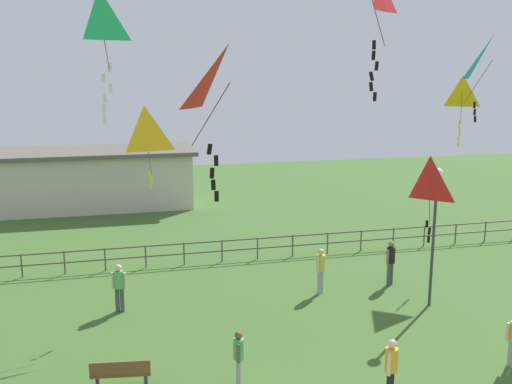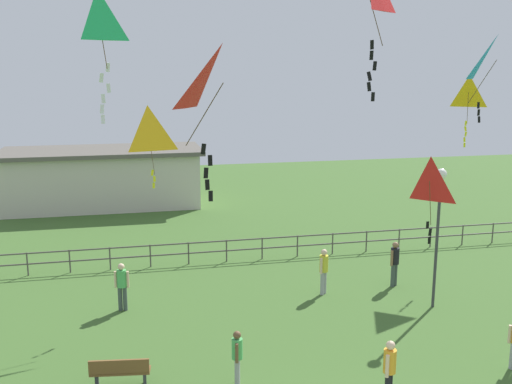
{
  "view_description": "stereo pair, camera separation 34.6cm",
  "coord_description": "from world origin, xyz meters",
  "views": [
    {
      "loc": [
        -4.79,
        -9.13,
        7.9
      ],
      "look_at": [
        -1.13,
        5.62,
        4.74
      ],
      "focal_mm": 40.74,
      "sensor_mm": 36.0,
      "label": 1
    },
    {
      "loc": [
        -4.45,
        -9.21,
        7.9
      ],
      "look_at": [
        -1.13,
        5.62,
        4.74
      ],
      "focal_mm": 40.74,
      "sensor_mm": 36.0,
      "label": 2
    }
  ],
  "objects": [
    {
      "name": "kite_6",
      "position": [
        -4.91,
        4.06,
        8.92
      ],
      "size": [
        0.84,
        0.69,
        2.82
      ],
      "color": "#1EB759"
    },
    {
      "name": "kite_0",
      "position": [
        6.47,
        6.61,
        8.18
      ],
      "size": [
        1.07,
        1.06,
        2.58
      ],
      "color": "#198CD1"
    },
    {
      "name": "person_6",
      "position": [
        -4.82,
        9.69,
        0.95
      ],
      "size": [
        0.49,
        0.31,
        1.65
      ],
      "color": "#3F4C47",
      "rests_on": "ground_plane"
    },
    {
      "name": "kite_7",
      "position": [
        -3.73,
        10.41,
        5.99
      ],
      "size": [
        1.3,
        1.03,
        2.7
      ],
      "color": "yellow"
    },
    {
      "name": "person_0",
      "position": [
        -1.95,
        4.13,
        0.86
      ],
      "size": [
        0.28,
        0.44,
        1.5
      ],
      "color": "#99999E",
      "rests_on": "ground_plane"
    },
    {
      "name": "person_3",
      "position": [
        5.12,
        9.81,
        0.99
      ],
      "size": [
        0.45,
        0.32,
        1.71
      ],
      "color": "#3F4C47",
      "rests_on": "ground_plane"
    },
    {
      "name": "waterfront_railing",
      "position": [
        -0.4,
        14.0,
        0.63
      ],
      "size": [
        36.05,
        0.06,
        0.95
      ],
      "color": "#4C4742",
      "rests_on": "ground_plane"
    },
    {
      "name": "park_bench",
      "position": [
        -4.87,
        4.64,
        0.46
      ],
      "size": [
        1.54,
        0.61,
        0.85
      ],
      "color": "brown",
      "rests_on": "ground_plane"
    },
    {
      "name": "lamppost",
      "position": [
        5.54,
        7.68,
        3.45
      ],
      "size": [
        0.36,
        0.36,
        4.8
      ],
      "color": "#38383D",
      "rests_on": "ground_plane"
    },
    {
      "name": "kite_5",
      "position": [
        3.05,
        4.01,
        5.11
      ],
      "size": [
        0.86,
        0.88,
        2.35
      ],
      "color": "red"
    },
    {
      "name": "person_2",
      "position": [
        1.45,
        2.51,
        0.94
      ],
      "size": [
        0.36,
        0.39,
        1.64
      ],
      "color": "black",
      "rests_on": "ground_plane"
    },
    {
      "name": "person_5",
      "position": [
        2.26,
        9.62,
        0.97
      ],
      "size": [
        0.39,
        0.38,
        1.68
      ],
      "color": "#99999E",
      "rests_on": "ground_plane"
    },
    {
      "name": "pavilion_building",
      "position": [
        -5.92,
        26.0,
        1.72
      ],
      "size": [
        11.67,
        5.25,
        3.41
      ],
      "color": "beige",
      "rests_on": "ground_plane"
    },
    {
      "name": "kite_1",
      "position": [
        -2.79,
        0.89,
        7.6
      ],
      "size": [
        1.16,
        1.02,
        2.71
      ],
      "color": "red"
    },
    {
      "name": "kite_2",
      "position": [
        8.82,
        11.61,
        7.02
      ],
      "size": [
        1.08,
        0.96,
        2.86
      ],
      "color": "yellow"
    }
  ]
}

